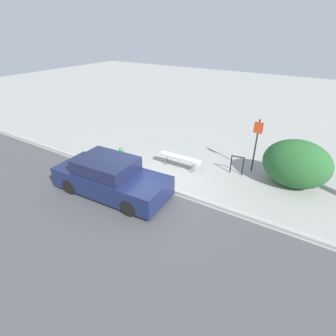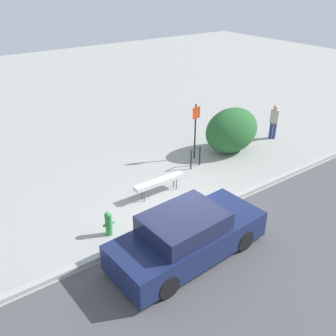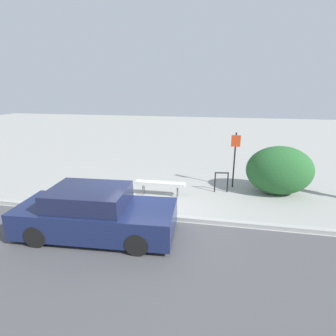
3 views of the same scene
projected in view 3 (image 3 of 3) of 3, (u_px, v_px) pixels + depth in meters
The scene contains 8 objects.
ground_plane at pixel (139, 216), 8.51m from camera, with size 60.00×60.00×0.00m, color #9E9E99.
curb at pixel (139, 214), 8.49m from camera, with size 60.00×0.20×0.13m.
bench at pixel (160, 184), 9.97m from camera, with size 1.92×0.32×0.56m.
bike_rack at pixel (221, 180), 10.34m from camera, with size 0.55×0.12×0.83m.
sign_post at pixel (235, 155), 10.59m from camera, with size 0.36×0.08×2.30m.
fire_hydrant at pixel (88, 191), 9.52m from camera, with size 0.36×0.22×0.77m.
shrub_hedge at pixel (279, 170), 10.08m from camera, with size 2.49×1.69×1.89m.
parked_car_near at pixel (95, 214), 7.30m from camera, with size 4.45×1.97×1.39m.
Camera 3 is at (2.37, -7.35, 4.01)m, focal length 28.00 mm.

